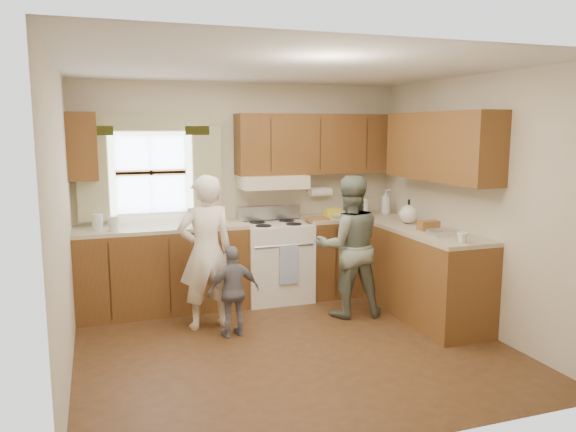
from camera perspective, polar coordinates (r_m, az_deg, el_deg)
name	(u,v)px	position (r m, az deg, el deg)	size (l,w,h in m)	color
room	(292,212)	(4.97, 0.41, 0.40)	(3.80, 3.80, 3.80)	#422814
kitchen_fixtures	(312,232)	(6.25, 2.44, -1.67)	(3.80, 2.25, 2.15)	#41270E
stove	(275,260)	(6.55, -1.30, -4.49)	(0.76, 0.67, 1.07)	silver
woman_left	(206,252)	(5.63, -8.34, -3.66)	(0.56, 0.37, 1.54)	white
woman_right	(349,246)	(5.97, 6.21, -3.08)	(0.73, 0.57, 1.50)	#1E3824
child	(234,291)	(5.44, -5.56, -7.63)	(0.52, 0.22, 0.89)	slate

